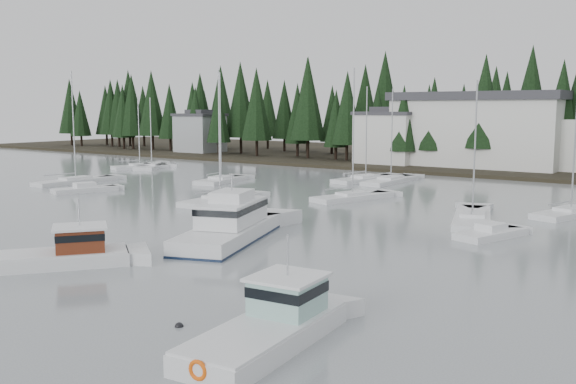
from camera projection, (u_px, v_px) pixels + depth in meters
name	position (u px, v px, depth m)	size (l,w,h in m)	color
far_shore_land	(538.00, 164.00, 104.42)	(240.00, 54.00, 1.00)	black
conifer_treeline	(518.00, 169.00, 95.56)	(200.00, 22.00, 20.00)	black
house_west	(389.00, 136.00, 99.71)	(9.54, 7.42, 8.75)	silver
house_far_west	(200.00, 132.00, 125.62)	(8.48, 7.42, 8.25)	#999EA0
harbor_inn	(492.00, 131.00, 93.57)	(29.50, 11.50, 10.90)	silver
lobster_boat_brown	(57.00, 257.00, 36.99)	(7.66, 8.89, 4.39)	silver
cabin_cruiser_center	(230.00, 229.00, 44.12)	(7.65, 12.75, 5.24)	silver
lobster_boat_teal	(271.00, 329.00, 24.77)	(3.72, 8.58, 4.63)	silver
sailboat_0	(76.00, 183.00, 77.76)	(2.77, 10.71, 13.99)	silver
sailboat_2	(571.00, 215.00, 54.22)	(4.89, 9.29, 11.54)	silver
sailboat_3	(353.00, 199.00, 63.82)	(5.23, 9.45, 13.50)	silver
sailboat_4	(220.00, 202.00, 61.94)	(3.69, 9.64, 13.28)	silver
sailboat_5	(221.00, 182.00, 78.69)	(4.49, 8.72, 13.87)	silver
sailboat_6	(366.00, 180.00, 80.09)	(4.53, 10.66, 12.22)	silver
sailboat_10	(140.00, 168.00, 96.46)	(5.76, 8.63, 11.36)	silver
sailboat_11	(472.00, 220.00, 51.81)	(6.04, 11.19, 11.78)	silver
sailboat_12	(391.00, 182.00, 78.48)	(2.66, 11.00, 11.91)	silver
sailboat_13	(152.00, 168.00, 97.31)	(6.94, 9.22, 11.16)	silver
runabout_0	(85.00, 191.00, 69.64)	(4.20, 7.14, 1.42)	silver
runabout_1	(491.00, 236.00, 45.08)	(3.88, 6.19, 1.42)	silver
mooring_buoy_dark	(179.00, 327.00, 26.69)	(0.37, 0.37, 0.37)	black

